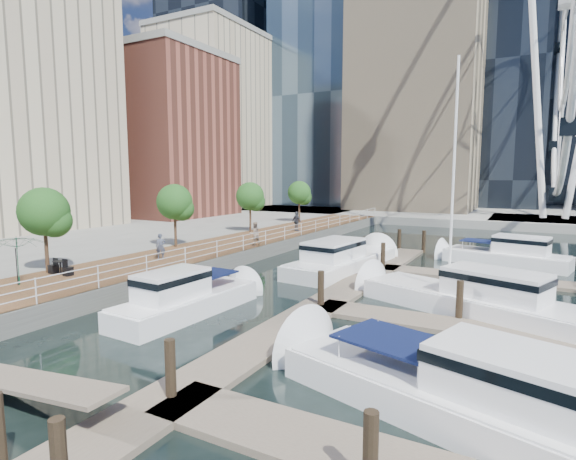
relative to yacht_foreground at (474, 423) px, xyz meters
The scene contains 15 objects.
ground 10.50m from the yacht_foreground, behind, with size 520.00×520.00×0.00m, color black.
boardwalk 24.06m from the yacht_foreground, 144.02° to the left, with size 6.00×60.00×1.00m, color brown.
seawall 21.71m from the yacht_foreground, 139.36° to the left, with size 0.25×60.00×1.00m, color #595954.
land_far 101.67m from the yacht_foreground, 95.91° to the left, with size 200.00×114.00×1.00m, color gray.
pier 51.26m from the yacht_foreground, 86.05° to the left, with size 14.00×12.00×1.00m, color gray.
railing 21.83m from the yacht_foreground, 139.53° to the left, with size 0.10×60.00×1.05m, color white, non-canonical shape.
floating_docks 9.46m from the yacht_foreground, 105.34° to the left, with size 16.00×34.00×2.60m.
midrise_condos 52.84m from the yacht_foreground, 149.49° to the left, with size 19.00×67.00×28.00m.
ferris_wheel 57.43m from the yacht_foreground, 86.05° to the left, with size 5.80×45.60×47.80m.
street_trees 25.86m from the yacht_foreground, 149.01° to the left, with size 2.60×42.60×4.60m.
yacht_foreground is the anchor object (origin of this frame).
pedestrian_near 21.32m from the yacht_foreground, 155.12° to the left, with size 0.59×0.39×1.62m, color #434959.
pedestrian_mid 23.74m from the yacht_foreground, 136.15° to the left, with size 0.86×0.67×1.77m, color gray.
pedestrian_far 31.66m from the yacht_foreground, 125.50° to the left, with size 1.08×0.45×1.84m, color #343641.
moored_yachts 9.89m from the yacht_foreground, 100.27° to the left, with size 23.25×36.21×11.50m.
Camera 1 is at (11.42, -10.77, 6.23)m, focal length 28.00 mm.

